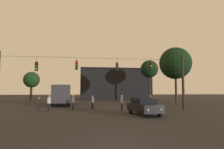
# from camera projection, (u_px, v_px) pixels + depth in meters

# --- Properties ---
(ground_plane) EXTENTS (168.00, 168.00, 0.00)m
(ground_plane) POSITION_uv_depth(u_px,v_px,m) (92.00, 104.00, 31.96)
(ground_plane) COLOR black
(ground_plane) RESTS_ON ground
(overhead_signal_span) EXTENTS (20.17, 0.44, 6.24)m
(overhead_signal_span) POSITION_uv_depth(u_px,v_px,m) (97.00, 77.00, 21.36)
(overhead_signal_span) COLOR black
(overhead_signal_span) RESTS_ON ground
(city_bus) EXTENTS (3.54, 11.19, 3.00)m
(city_bus) POSITION_uv_depth(u_px,v_px,m) (61.00, 93.00, 31.59)
(city_bus) COLOR #2D2D33
(city_bus) RESTS_ON ground
(car_near_right) EXTENTS (2.27, 4.48, 1.52)m
(car_near_right) POSITION_uv_depth(u_px,v_px,m) (144.00, 106.00, 17.91)
(car_near_right) COLOR black
(car_near_right) RESTS_ON ground
(pedestrian_crossing_left) EXTENTS (0.29, 0.39, 1.69)m
(pedestrian_crossing_left) POSITION_uv_depth(u_px,v_px,m) (49.00, 102.00, 21.06)
(pedestrian_crossing_left) COLOR black
(pedestrian_crossing_left) RESTS_ON ground
(pedestrian_crossing_center) EXTENTS (0.35, 0.42, 1.70)m
(pedestrian_crossing_center) POSITION_uv_depth(u_px,v_px,m) (122.00, 102.00, 21.72)
(pedestrian_crossing_center) COLOR black
(pedestrian_crossing_center) RESTS_ON ground
(pedestrian_crossing_right) EXTENTS (0.26, 0.37, 1.53)m
(pedestrian_crossing_right) POSITION_uv_depth(u_px,v_px,m) (39.00, 104.00, 20.34)
(pedestrian_crossing_right) COLOR black
(pedestrian_crossing_right) RESTS_ON ground
(pedestrian_near_bus) EXTENTS (0.35, 0.42, 1.59)m
(pedestrian_near_bus) POSITION_uv_depth(u_px,v_px,m) (92.00, 102.00, 23.52)
(pedestrian_near_bus) COLOR black
(pedestrian_near_bus) RESTS_ON ground
(pedestrian_trailing) EXTENTS (0.28, 0.38, 1.70)m
(pedestrian_trailing) POSITION_uv_depth(u_px,v_px,m) (73.00, 101.00, 22.67)
(pedestrian_trailing) COLOR black
(pedestrian_trailing) RESTS_ON ground
(pedestrian_far_side) EXTENTS (0.36, 0.42, 1.65)m
(pedestrian_far_side) POSITION_uv_depth(u_px,v_px,m) (150.00, 102.00, 22.57)
(pedestrian_far_side) COLOR black
(pedestrian_far_side) RESTS_ON ground
(corner_building) EXTENTS (17.52, 12.74, 7.77)m
(corner_building) POSITION_uv_depth(u_px,v_px,m) (113.00, 84.00, 53.62)
(corner_building) COLOR black
(corner_building) RESTS_ON ground
(tree_left_silhouette) EXTENTS (3.73, 3.73, 8.65)m
(tree_left_silhouette) POSITION_uv_depth(u_px,v_px,m) (149.00, 69.00, 41.90)
(tree_left_silhouette) COLOR #2D2116
(tree_left_silhouette) RESTS_ON ground
(tree_behind_building) EXTENTS (5.03, 5.03, 9.04)m
(tree_behind_building) POSITION_uv_depth(u_px,v_px,m) (175.00, 63.00, 31.32)
(tree_behind_building) COLOR #2D2116
(tree_behind_building) RESTS_ON ground
(tree_right_far) EXTENTS (3.69, 3.69, 6.60)m
(tree_right_far) POSITION_uv_depth(u_px,v_px,m) (32.00, 80.00, 45.96)
(tree_right_far) COLOR black
(tree_right_far) RESTS_ON ground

